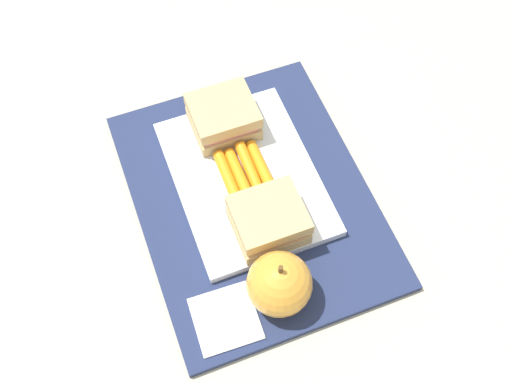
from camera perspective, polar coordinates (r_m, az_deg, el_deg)
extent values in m
plane|color=#B7AD99|center=(0.77, -0.33, -0.78)|extent=(2.40, 2.40, 0.00)
cube|color=navy|center=(0.76, -0.34, -0.60)|extent=(0.36, 0.28, 0.01)
cube|color=white|center=(0.76, -1.00, 1.34)|extent=(0.23, 0.17, 0.01)
cube|color=tan|center=(0.79, -3.00, 6.43)|extent=(0.07, 0.08, 0.02)
cube|color=pink|center=(0.78, -3.04, 6.98)|extent=(0.07, 0.07, 0.01)
cube|color=tan|center=(0.77, -3.09, 7.56)|extent=(0.07, 0.08, 0.02)
cube|color=tan|center=(0.72, 1.16, -3.07)|extent=(0.07, 0.08, 0.02)
cube|color=pink|center=(0.70, 1.18, -2.61)|extent=(0.07, 0.07, 0.01)
cube|color=tan|center=(0.69, 1.20, -2.12)|extent=(0.07, 0.08, 0.02)
cylinder|color=orange|center=(0.75, -2.62, 1.33)|extent=(0.08, 0.01, 0.02)
cylinder|color=orange|center=(0.75, -1.59, 1.61)|extent=(0.08, 0.01, 0.02)
cylinder|color=orange|center=(0.75, -0.55, 2.10)|extent=(0.08, 0.01, 0.02)
cylinder|color=orange|center=(0.76, 0.48, 2.38)|extent=(0.08, 0.01, 0.02)
sphere|color=gold|center=(0.67, 2.18, -8.53)|extent=(0.07, 0.07, 0.07)
cylinder|color=brown|center=(0.63, 2.31, -7.20)|extent=(0.01, 0.00, 0.01)
cube|color=white|center=(0.69, -2.85, -11.67)|extent=(0.07, 0.07, 0.00)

